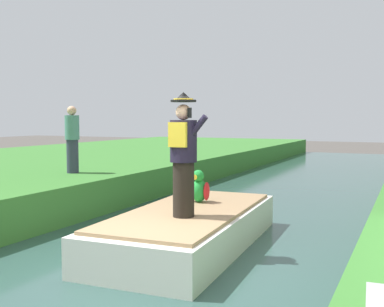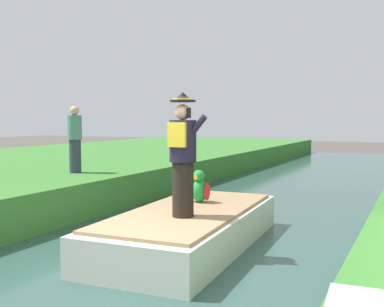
{
  "view_description": "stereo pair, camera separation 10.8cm",
  "coord_description": "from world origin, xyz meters",
  "px_view_note": "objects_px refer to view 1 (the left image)",
  "views": [
    {
      "loc": [
        3.22,
        -4.96,
        2.18
      ],
      "look_at": [
        0.01,
        1.79,
        1.61
      ],
      "focal_mm": 43.6,
      "sensor_mm": 36.0,
      "label": 1
    },
    {
      "loc": [
        3.31,
        -4.91,
        2.18
      ],
      "look_at": [
        0.01,
        1.79,
        1.61
      ],
      "focal_mm": 43.6,
      "sensor_mm": 36.0,
      "label": 2
    }
  ],
  "objects_px": {
    "parrot_plush": "(199,188)",
    "person_bystander": "(72,139)",
    "boat": "(190,228)",
    "person_pirate": "(184,155)"
  },
  "relations": [
    {
      "from": "parrot_plush",
      "to": "person_bystander",
      "type": "height_order",
      "value": "person_bystander"
    },
    {
      "from": "parrot_plush",
      "to": "person_pirate",
      "type": "bearing_deg",
      "value": -76.25
    },
    {
      "from": "boat",
      "to": "person_pirate",
      "type": "distance_m",
      "value": 1.36
    },
    {
      "from": "boat",
      "to": "person_bystander",
      "type": "xyz_separation_m",
      "value": [
        -4.14,
        2.13,
        1.28
      ]
    },
    {
      "from": "person_pirate",
      "to": "parrot_plush",
      "type": "bearing_deg",
      "value": 111.01
    },
    {
      "from": "person_pirate",
      "to": "person_bystander",
      "type": "height_order",
      "value": "person_pirate"
    },
    {
      "from": "person_pirate",
      "to": "parrot_plush",
      "type": "distance_m",
      "value": 1.41
    },
    {
      "from": "person_pirate",
      "to": "parrot_plush",
      "type": "relative_size",
      "value": 3.25
    },
    {
      "from": "person_pirate",
      "to": "person_bystander",
      "type": "relative_size",
      "value": 1.16
    },
    {
      "from": "person_bystander",
      "to": "person_pirate",
      "type": "bearing_deg",
      "value": -31.86
    }
  ]
}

